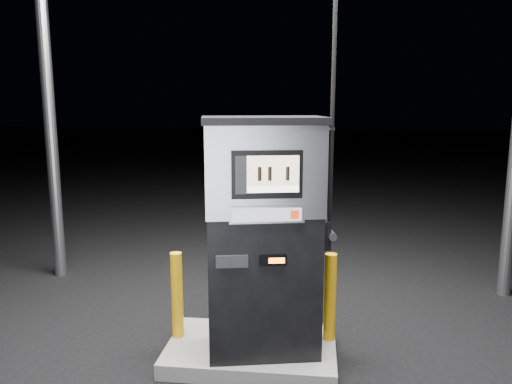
# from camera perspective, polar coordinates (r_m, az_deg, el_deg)

# --- Properties ---
(ground) EXTENTS (80.00, 80.00, 0.00)m
(ground) POSITION_cam_1_polar(r_m,az_deg,el_deg) (5.06, -0.54, -18.46)
(ground) COLOR black
(ground) RESTS_ON ground
(pump_island) EXTENTS (1.60, 1.00, 0.15)m
(pump_island) POSITION_cam_1_polar(r_m,az_deg,el_deg) (5.03, -0.54, -17.71)
(pump_island) COLOR slate
(pump_island) RESTS_ON ground
(fuel_dispenser) EXTENTS (1.24, 0.84, 4.47)m
(fuel_dispenser) POSITION_cam_1_polar(r_m,az_deg,el_deg) (4.49, 0.88, -4.90)
(fuel_dispenser) COLOR black
(fuel_dispenser) RESTS_ON pump_island
(bollard_left) EXTENTS (0.15, 0.15, 0.85)m
(bollard_left) POSITION_cam_1_polar(r_m,az_deg,el_deg) (5.02, -9.01, -11.55)
(bollard_left) COLOR #FFB00E
(bollard_left) RESTS_ON pump_island
(bollard_right) EXTENTS (0.14, 0.14, 0.86)m
(bollard_right) POSITION_cam_1_polar(r_m,az_deg,el_deg) (4.95, 8.45, -11.80)
(bollard_right) COLOR #FFB00E
(bollard_right) RESTS_ON pump_island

